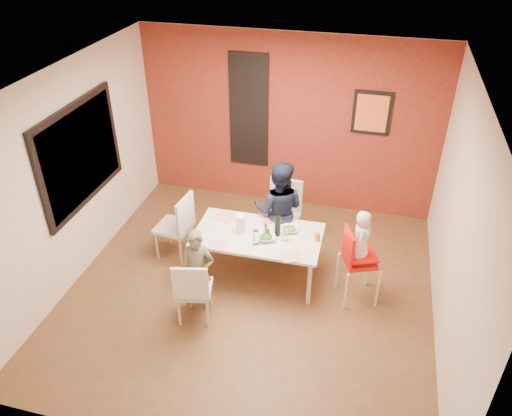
% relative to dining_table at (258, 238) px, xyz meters
% --- Properties ---
extents(ground, '(4.50, 4.50, 0.00)m').
position_rel_dining_table_xyz_m(ground, '(-0.03, -0.30, -0.61)').
color(ground, brown).
rests_on(ground, ground).
extents(ceiling, '(4.50, 4.50, 0.02)m').
position_rel_dining_table_xyz_m(ceiling, '(-0.03, -0.30, 2.09)').
color(ceiling, white).
rests_on(ceiling, wall_back).
extents(wall_back, '(4.50, 0.02, 2.70)m').
position_rel_dining_table_xyz_m(wall_back, '(-0.03, 1.95, 0.74)').
color(wall_back, beige).
rests_on(wall_back, ground).
extents(wall_front, '(4.50, 0.02, 2.70)m').
position_rel_dining_table_xyz_m(wall_front, '(-0.03, -2.55, 0.74)').
color(wall_front, beige).
rests_on(wall_front, ground).
extents(wall_left, '(0.02, 4.50, 2.70)m').
position_rel_dining_table_xyz_m(wall_left, '(-2.28, -0.30, 0.74)').
color(wall_left, beige).
rests_on(wall_left, ground).
extents(wall_right, '(0.02, 4.50, 2.70)m').
position_rel_dining_table_xyz_m(wall_right, '(2.22, -0.30, 0.74)').
color(wall_right, beige).
rests_on(wall_right, ground).
extents(brick_accent_wall, '(4.50, 0.02, 2.70)m').
position_rel_dining_table_xyz_m(brick_accent_wall, '(-0.03, 1.93, 0.74)').
color(brick_accent_wall, maroon).
rests_on(brick_accent_wall, ground).
extents(picture_window_frame, '(0.05, 1.70, 1.30)m').
position_rel_dining_table_xyz_m(picture_window_frame, '(-2.25, -0.10, 0.94)').
color(picture_window_frame, black).
rests_on(picture_window_frame, wall_left).
extents(picture_window_pane, '(0.02, 1.55, 1.15)m').
position_rel_dining_table_xyz_m(picture_window_pane, '(-2.23, -0.10, 0.94)').
color(picture_window_pane, black).
rests_on(picture_window_pane, wall_left).
extents(glassblock_strip, '(0.55, 0.03, 1.70)m').
position_rel_dining_table_xyz_m(glassblock_strip, '(-0.63, 1.91, 0.89)').
color(glassblock_strip, '#B6BEC6').
rests_on(glassblock_strip, wall_back).
extents(glassblock_surround, '(0.60, 0.03, 1.76)m').
position_rel_dining_table_xyz_m(glassblock_surround, '(-0.63, 1.91, 0.89)').
color(glassblock_surround, black).
rests_on(glassblock_surround, wall_back).
extents(art_print_frame, '(0.54, 0.03, 0.64)m').
position_rel_dining_table_xyz_m(art_print_frame, '(1.17, 1.91, 1.04)').
color(art_print_frame, black).
rests_on(art_print_frame, wall_back).
extents(art_print_canvas, '(0.44, 0.01, 0.54)m').
position_rel_dining_table_xyz_m(art_print_canvas, '(1.17, 1.89, 1.04)').
color(art_print_canvas, orange).
rests_on(art_print_canvas, wall_back).
extents(dining_table, '(1.60, 0.90, 0.66)m').
position_rel_dining_table_xyz_m(dining_table, '(0.00, 0.00, 0.00)').
color(dining_table, silver).
rests_on(dining_table, ground).
extents(chair_near, '(0.48, 0.48, 0.87)m').
position_rel_dining_table_xyz_m(chair_near, '(-0.52, -0.97, -0.12)').
color(chair_near, silver).
rests_on(chair_near, ground).
extents(chair_far, '(0.51, 0.51, 1.00)m').
position_rel_dining_table_xyz_m(chair_far, '(0.16, 0.77, -0.05)').
color(chair_far, silver).
rests_on(chair_far, ground).
extents(chair_left, '(0.49, 0.49, 0.95)m').
position_rel_dining_table_xyz_m(chair_left, '(-1.14, 0.15, -0.07)').
color(chair_left, silver).
rests_on(chair_left, ground).
extents(high_chair, '(0.54, 0.54, 1.01)m').
position_rel_dining_table_xyz_m(high_chair, '(1.24, -0.11, 0.00)').
color(high_chair, red).
rests_on(high_chair, ground).
extents(child_near, '(0.43, 0.32, 1.10)m').
position_rel_dining_table_xyz_m(child_near, '(-0.54, -0.74, -0.06)').
color(child_near, brown).
rests_on(child_near, ground).
extents(child_far, '(0.71, 0.57, 1.43)m').
position_rel_dining_table_xyz_m(child_far, '(0.15, 0.53, 0.11)').
color(child_far, black).
rests_on(child_far, ground).
extents(toddler, '(0.22, 0.33, 0.66)m').
position_rel_dining_table_xyz_m(toddler, '(1.26, -0.10, 0.32)').
color(toddler, silver).
rests_on(toddler, high_chair).
extents(plate_near_left, '(0.23, 0.23, 0.01)m').
position_rel_dining_table_xyz_m(plate_near_left, '(-0.43, -0.35, 0.06)').
color(plate_near_left, white).
rests_on(plate_near_left, dining_table).
extents(plate_far_mid, '(0.23, 0.23, 0.01)m').
position_rel_dining_table_xyz_m(plate_far_mid, '(0.10, 0.36, 0.06)').
color(plate_far_mid, silver).
rests_on(plate_far_mid, dining_table).
extents(plate_near_right, '(0.29, 0.29, 0.01)m').
position_rel_dining_table_xyz_m(plate_near_right, '(0.49, -0.34, 0.07)').
color(plate_near_right, white).
rests_on(plate_near_right, dining_table).
extents(plate_far_left, '(0.30, 0.30, 0.01)m').
position_rel_dining_table_xyz_m(plate_far_left, '(-0.52, 0.28, 0.07)').
color(plate_far_left, white).
rests_on(plate_far_left, dining_table).
extents(salad_bowl_a, '(0.31, 0.31, 0.06)m').
position_rel_dining_table_xyz_m(salad_bowl_a, '(0.12, -0.08, 0.09)').
color(salad_bowl_a, white).
rests_on(salad_bowl_a, dining_table).
extents(salad_bowl_b, '(0.23, 0.23, 0.05)m').
position_rel_dining_table_xyz_m(salad_bowl_b, '(0.38, 0.17, 0.08)').
color(salad_bowl_b, white).
rests_on(salad_bowl_b, dining_table).
extents(wine_bottle, '(0.07, 0.07, 0.28)m').
position_rel_dining_table_xyz_m(wine_bottle, '(0.24, 0.04, 0.20)').
color(wine_bottle, black).
rests_on(wine_bottle, dining_table).
extents(wine_glass_a, '(0.07, 0.07, 0.19)m').
position_rel_dining_table_xyz_m(wine_glass_a, '(0.02, -0.20, 0.16)').
color(wine_glass_a, white).
rests_on(wine_glass_a, dining_table).
extents(wine_glass_b, '(0.07, 0.07, 0.20)m').
position_rel_dining_table_xyz_m(wine_glass_b, '(0.36, -0.04, 0.16)').
color(wine_glass_b, white).
rests_on(wine_glass_b, dining_table).
extents(paper_towel_roll, '(0.11, 0.11, 0.25)m').
position_rel_dining_table_xyz_m(paper_towel_roll, '(-0.22, -0.02, 0.18)').
color(paper_towel_roll, white).
rests_on(paper_towel_roll, dining_table).
extents(condiment_red, '(0.03, 0.03, 0.13)m').
position_rel_dining_table_xyz_m(condiment_red, '(0.14, -0.04, 0.12)').
color(condiment_red, red).
rests_on(condiment_red, dining_table).
extents(condiment_green, '(0.03, 0.03, 0.13)m').
position_rel_dining_table_xyz_m(condiment_green, '(0.11, -0.04, 0.12)').
color(condiment_green, '#2F6C24').
rests_on(condiment_green, dining_table).
extents(condiment_brown, '(0.04, 0.04, 0.15)m').
position_rel_dining_table_xyz_m(condiment_brown, '(0.09, 0.05, 0.13)').
color(condiment_brown, brown).
rests_on(condiment_brown, dining_table).
extents(sippy_cup, '(0.07, 0.07, 0.11)m').
position_rel_dining_table_xyz_m(sippy_cup, '(0.74, 0.05, 0.12)').
color(sippy_cup, orange).
rests_on(sippy_cup, dining_table).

